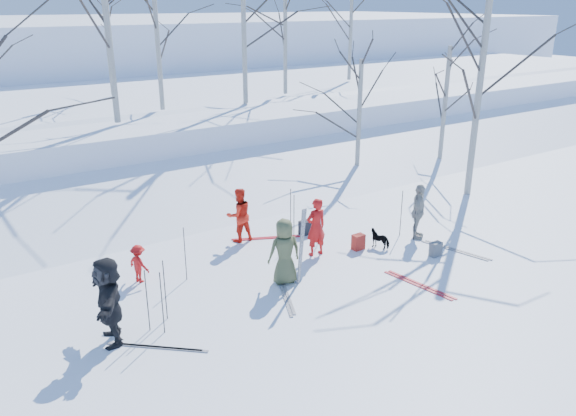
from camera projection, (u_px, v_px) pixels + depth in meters
ground at (322, 276)px, 13.55m from camera, size 120.00×120.00×0.00m
snow_ramp at (198, 193)px, 18.98m from camera, size 70.00×9.49×4.12m
snow_plateau at (107, 120)px, 26.51m from camera, size 70.00×18.00×2.20m
far_hill at (23, 61)px, 42.59m from camera, size 90.00×30.00×6.00m
skier_olive_center at (284, 252)px, 13.00m from camera, size 0.87×0.66×1.59m
skier_red_north at (316, 227)px, 14.46m from camera, size 0.59×0.40×1.55m
skier_redor_behind at (239, 215)px, 15.32m from camera, size 0.76×0.60×1.52m
skier_red_seated at (139, 264)px, 13.15m from camera, size 0.55×0.69×0.93m
skier_cream_east at (418, 212)px, 15.49m from camera, size 0.95×0.88×1.57m
skier_grey_west at (109, 301)px, 10.67m from camera, size 0.87×1.73×1.78m
dog at (380, 239)px, 15.08m from camera, size 0.49×0.65×0.50m
upright_ski_left at (301, 247)px, 12.84m from camera, size 0.11×0.17×1.90m
upright_ski_right at (302, 246)px, 12.92m from camera, size 0.11×0.23×1.89m
ski_pair_a at (157, 347)px, 10.75m from camera, size 2.08×2.10×0.02m
ski_pair_b at (419, 285)px, 13.12m from camera, size 0.77×1.96×0.02m
ski_pair_c at (267, 238)px, 15.73m from camera, size 1.63×2.05×0.02m
ski_pair_d at (456, 250)px, 14.95m from camera, size 1.15×2.00×0.02m
ski_pair_e at (286, 294)px, 12.70m from camera, size 1.59×2.05×0.02m
ski_pole_a at (415, 218)px, 15.38m from camera, size 0.02×0.02×1.34m
ski_pole_b at (291, 211)px, 15.84m from camera, size 0.02×0.02×1.34m
ski_pole_c at (185, 254)px, 13.17m from camera, size 0.02×0.02×1.34m
ski_pole_d at (294, 218)px, 15.34m from camera, size 0.02×0.02×1.34m
ski_pole_e at (162, 303)px, 11.02m from camera, size 0.02×0.02×1.34m
ski_pole_f at (401, 213)px, 15.70m from camera, size 0.02×0.02×1.34m
ski_pole_g at (165, 290)px, 11.51m from camera, size 0.02×0.02×1.34m
ski_pole_h at (147, 301)px, 11.11m from camera, size 0.02×0.02×1.34m
backpack_red at (358, 242)px, 14.96m from camera, size 0.32×0.22×0.42m
backpack_grey at (436, 249)px, 14.57m from camera, size 0.30×0.20×0.38m
backpack_dark at (305, 228)px, 15.94m from camera, size 0.34×0.24×0.40m
birch_plateau_b at (244, 24)px, 22.63m from camera, size 5.08×5.08×6.40m
birch_plateau_c at (107, 16)px, 18.75m from camera, size 5.63×5.63×7.19m
birch_plateau_e at (351, 25)px, 29.87m from camera, size 4.64×4.64×5.77m
birch_plateau_f at (158, 43)px, 21.47m from camera, size 4.17×4.17×5.10m
birch_plateau_g at (285, 37)px, 25.34m from camera, size 4.17×4.17×5.10m
birch_plateau_i at (107, 38)px, 25.10m from camera, size 4.09×4.09×4.99m
birch_edge_b at (480, 85)px, 18.09m from camera, size 5.77×5.77×7.39m
birch_edge_c at (445, 108)px, 21.86m from camera, size 3.88×3.88×4.68m
birch_edge_e at (359, 121)px, 20.39m from camera, size 3.64×3.64×4.35m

